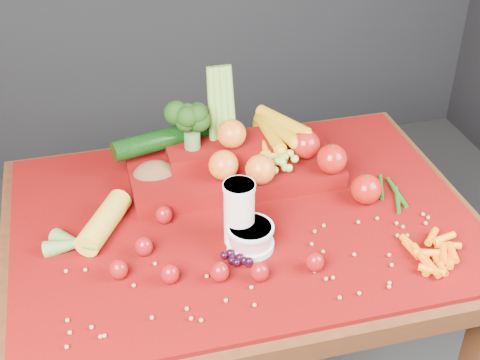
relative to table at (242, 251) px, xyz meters
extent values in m
cube|color=#36190C|center=(0.00, 0.00, 0.07)|extent=(1.10, 0.80, 0.05)
cube|color=#36190C|center=(-0.48, 0.33, -0.31)|extent=(0.06, 0.06, 0.70)
cube|color=#36190C|center=(0.48, 0.33, -0.31)|extent=(0.06, 0.06, 0.70)
cube|color=#650307|center=(0.00, 0.00, 0.10)|extent=(1.05, 0.75, 0.01)
cylinder|color=beige|center=(-0.03, -0.09, 0.18)|extent=(0.07, 0.07, 0.15)
cylinder|color=silver|center=(-0.03, -0.09, 0.25)|extent=(0.07, 0.07, 0.01)
cylinder|color=silver|center=(-0.01, -0.11, 0.11)|extent=(0.11, 0.11, 0.01)
cylinder|color=pink|center=(-0.01, -0.11, 0.14)|extent=(0.09, 0.09, 0.04)
cylinder|color=silver|center=(-0.01, -0.11, 0.16)|extent=(0.10, 0.10, 0.01)
ellipsoid|color=maroon|center=(-0.24, -0.08, 0.13)|extent=(0.04, 0.04, 0.04)
cone|color=#0D4C10|center=(-0.24, -0.08, 0.15)|extent=(0.03, 0.03, 0.01)
ellipsoid|color=maroon|center=(-0.30, -0.14, 0.13)|extent=(0.04, 0.04, 0.04)
cone|color=#0D4C10|center=(-0.30, -0.14, 0.15)|extent=(0.03, 0.03, 0.01)
ellipsoid|color=maroon|center=(-0.20, -0.18, 0.13)|extent=(0.04, 0.04, 0.04)
cone|color=#0D4C10|center=(-0.20, -0.18, 0.15)|extent=(0.03, 0.03, 0.01)
ellipsoid|color=maroon|center=(-0.10, -0.20, 0.13)|extent=(0.04, 0.04, 0.04)
cone|color=#0D4C10|center=(-0.10, -0.20, 0.15)|extent=(0.03, 0.03, 0.01)
ellipsoid|color=maroon|center=(-0.02, -0.22, 0.13)|extent=(0.04, 0.04, 0.04)
cone|color=#0D4C10|center=(-0.02, -0.22, 0.15)|extent=(0.03, 0.03, 0.01)
ellipsoid|color=maroon|center=(0.10, -0.22, 0.13)|extent=(0.04, 0.04, 0.04)
cone|color=#0D4C10|center=(0.10, -0.22, 0.15)|extent=(0.03, 0.03, 0.01)
ellipsoid|color=maroon|center=(-0.18, 0.02, 0.13)|extent=(0.04, 0.04, 0.04)
cone|color=#0D4C10|center=(-0.18, 0.02, 0.15)|extent=(0.03, 0.03, 0.01)
ellipsoid|color=maroon|center=(-0.34, -0.02, 0.13)|extent=(0.04, 0.04, 0.04)
cone|color=#0D4C10|center=(-0.34, -0.02, 0.15)|extent=(0.03, 0.03, 0.01)
cylinder|color=yellow|center=(-0.32, 0.02, 0.13)|extent=(0.14, 0.18, 0.06)
ellipsoid|color=brown|center=(-0.18, 0.17, 0.14)|extent=(0.11, 0.08, 0.07)
cube|color=#650307|center=(0.02, 0.15, 0.13)|extent=(0.52, 0.22, 0.04)
cube|color=#650307|center=(0.00, 0.20, 0.17)|extent=(0.28, 0.12, 0.03)
sphere|color=#970307|center=(0.24, 0.06, 0.19)|extent=(0.07, 0.07, 0.07)
sphere|color=#970307|center=(0.30, -0.02, 0.14)|extent=(0.07, 0.07, 0.07)
sphere|color=#970307|center=(0.20, 0.14, 0.19)|extent=(0.07, 0.07, 0.07)
sphere|color=#B42E0B|center=(-0.02, 0.10, 0.19)|extent=(0.07, 0.07, 0.07)
sphere|color=#B42E0B|center=(0.06, 0.06, 0.19)|extent=(0.07, 0.07, 0.07)
sphere|color=#B42E0B|center=(0.02, 0.18, 0.22)|extent=(0.07, 0.07, 0.07)
cylinder|color=#CC8303|center=(0.11, 0.22, 0.17)|extent=(0.06, 0.18, 0.04)
cylinder|color=#CC8303|center=(0.13, 0.22, 0.18)|extent=(0.04, 0.17, 0.04)
cylinder|color=#CC8303|center=(0.15, 0.22, 0.20)|extent=(0.07, 0.18, 0.04)
cylinder|color=#CC8303|center=(0.17, 0.22, 0.21)|extent=(0.11, 0.17, 0.04)
cylinder|color=#3F662D|center=(-0.08, 0.20, 0.21)|extent=(0.04, 0.04, 0.04)
cylinder|color=olive|center=(-0.02, 0.24, 0.26)|extent=(0.03, 0.06, 0.22)
cylinder|color=olive|center=(0.00, 0.24, 0.26)|extent=(0.02, 0.06, 0.22)
cylinder|color=olive|center=(0.02, 0.24, 0.26)|extent=(0.02, 0.06, 0.22)
cylinder|color=olive|center=(0.03, 0.24, 0.26)|extent=(0.03, 0.06, 0.22)
cylinder|color=black|center=(-0.14, 0.24, 0.20)|extent=(0.27, 0.11, 0.05)
camera|label=1|loc=(-0.32, -1.20, 1.06)|focal=50.00mm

